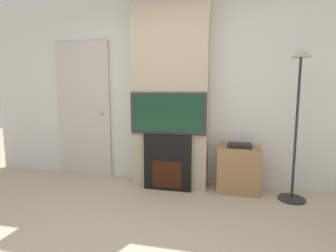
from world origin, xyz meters
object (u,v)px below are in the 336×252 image
Objects in this scene: fireplace at (168,162)px; television at (168,114)px; floor_lamp at (298,106)px; media_stand at (238,169)px.

television is at bearing -90.00° from fireplace.
floor_lamp is 1.07m from media_stand.
television is at bearing -172.42° from media_stand.
fireplace is at bearing 90.00° from television.
fireplace is 1.75m from floor_lamp.
floor_lamp is (1.57, -0.01, 0.12)m from television.
floor_lamp is at bearing -0.23° from television.
television reaches higher than media_stand.
television reaches higher than fireplace.
media_stand is (0.93, 0.12, -0.07)m from fireplace.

